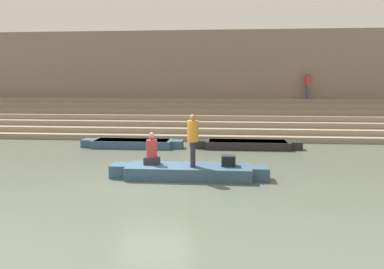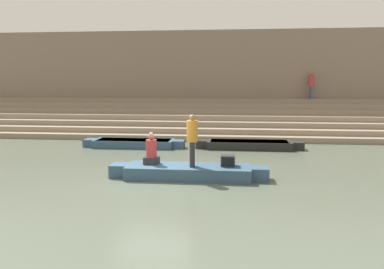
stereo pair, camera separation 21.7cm
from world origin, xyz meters
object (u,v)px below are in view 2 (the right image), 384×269
person_on_steps (311,83)px  tv_set (228,161)px  person_rowing (151,152)px  moored_boat_distant (249,145)px  moored_boat_shore (134,143)px  rowboat_main (188,171)px  mooring_post (193,134)px  person_standing (192,137)px

person_on_steps → tv_set: bearing=155.9°
person_rowing → moored_boat_distant: 6.87m
tv_set → moored_boat_distant: (0.97, 5.84, -0.42)m
moored_boat_shore → moored_boat_distant: 5.73m
moored_boat_distant → rowboat_main: bearing=-105.0°
rowboat_main → mooring_post: (-0.46, 5.95, 0.43)m
rowboat_main → tv_set: 1.40m
rowboat_main → moored_boat_distant: bearing=69.1°
person_standing → person_rowing: bearing=154.9°
rowboat_main → person_standing: person_standing is taller
moored_boat_shore → person_on_steps: (9.97, 7.07, 2.94)m
rowboat_main → person_rowing: 1.45m
rowboat_main → moored_boat_distant: size_ratio=1.03×
moored_boat_shore → person_standing: bearing=-56.8°
person_standing → tv_set: person_standing is taller
person_standing → rowboat_main: bearing=122.8°
tv_set → moored_boat_shore: 7.40m
moored_boat_shore → moored_boat_distant: (5.72, 0.19, 0.00)m
person_rowing → mooring_post: 5.89m
mooring_post → rowboat_main: bearing=-85.6°
rowboat_main → moored_boat_distant: 6.37m
rowboat_main → person_on_steps: bearing=63.3°
moored_boat_distant → mooring_post: 2.81m
tv_set → moored_boat_distant: 5.94m
tv_set → person_standing: bearing=-163.8°
moored_boat_distant → mooring_post: bearing=-174.1°
person_standing → moored_boat_shore: 6.99m
tv_set → rowboat_main: bearing=-170.8°
moored_boat_shore → person_on_steps: person_on_steps is taller
person_rowing → mooring_post: bearing=75.6°
person_on_steps → person_rowing: bearing=146.4°
person_rowing → tv_set: size_ratio=2.33×
person_standing → mooring_post: 6.17m
person_standing → moored_boat_distant: 6.57m
tv_set → person_on_steps: (5.21, 12.72, 2.53)m
rowboat_main → mooring_post: 5.99m
tv_set → moored_boat_distant: bearing=85.8°
moored_boat_distant → mooring_post: mooring_post is taller
moored_boat_shore → rowboat_main: bearing=-57.3°
person_on_steps → mooring_post: bearing=132.5°
person_standing → mooring_post: bearing=81.0°
person_rowing → mooring_post: person_rowing is taller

